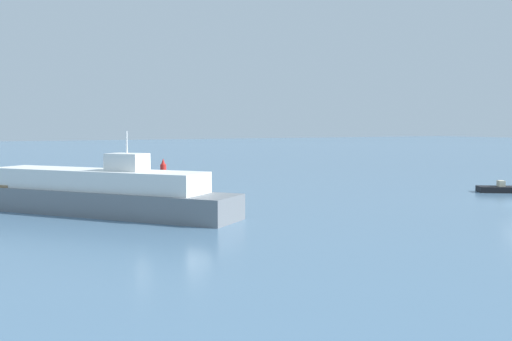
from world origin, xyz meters
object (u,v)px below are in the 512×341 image
at_px(white_riverboat, 96,193).
at_px(small_motorboat, 505,189).
at_px(fishing_skiff, 4,174).
at_px(channel_buoy_red, 163,168).

height_order(white_riverboat, small_motorboat, white_riverboat).
xyz_separation_m(fishing_skiff, small_motorboat, (35.92, -37.34, -0.01)).
xyz_separation_m(white_riverboat, channel_buoy_red, (14.27, 26.55, -0.54)).
height_order(fishing_skiff, channel_buoy_red, channel_buoy_red).
bearing_deg(small_motorboat, channel_buoy_red, 121.78).
bearing_deg(small_motorboat, white_riverboat, 171.95).
xyz_separation_m(white_riverboat, small_motorboat, (33.66, -4.76, -1.07)).
xyz_separation_m(fishing_skiff, channel_buoy_red, (16.53, -6.03, 0.52)).
relative_size(fishing_skiff, small_motorboat, 0.80).
distance_m(white_riverboat, small_motorboat, 34.02).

